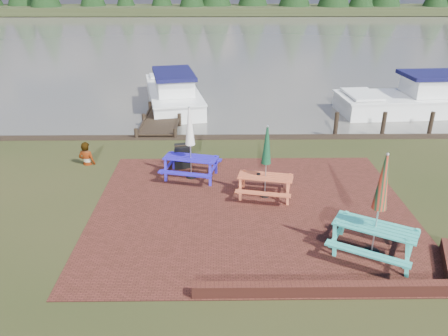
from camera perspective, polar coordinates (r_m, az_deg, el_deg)
ground at (r=11.69m, az=3.96°, el=-7.96°), size 120.00×120.00×0.00m
paving at (r=12.54m, az=3.61°, el=-5.48°), size 9.00×7.50×0.02m
brick_wall at (r=10.08m, az=17.72°, el=-14.15°), size 6.21×1.79×0.30m
water at (r=47.27m, az=0.42°, el=16.72°), size 120.00×60.00×0.02m
picnic_table_teal at (r=10.81m, az=19.29°, el=-6.66°), size 2.46×2.39×2.61m
picnic_table_red at (r=12.98m, az=5.46°, el=-0.62°), size 1.87×1.74×2.24m
picnic_table_blue at (r=14.14m, az=-4.38°, el=1.82°), size 2.05×1.91×2.40m
chalkboard at (r=14.95m, az=-5.42°, el=1.46°), size 0.57×0.63×0.87m
jetty at (r=22.14m, az=-7.46°, el=8.07°), size 1.76×9.08×1.00m
boat_jetty at (r=23.17m, az=-6.65°, el=9.61°), size 3.78×7.46×2.07m
boat_near at (r=23.83m, az=24.56°, el=8.07°), size 8.15×3.34×2.16m
person at (r=15.87m, az=-17.75°, el=3.19°), size 0.67×0.51×1.65m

